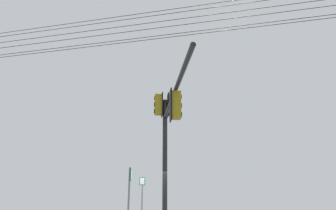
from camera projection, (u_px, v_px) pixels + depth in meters
signal_mast_assembly at (168, 124)px, 11.65m from camera, size 6.28×2.18×5.87m
route_sign_primary at (129, 195)px, 10.84m from camera, size 0.29×0.12×2.55m
route_sign_secondary at (142, 200)px, 13.21m from camera, size 0.10×0.27×2.44m
overhead_wire_span at (141, 27)px, 14.59m from camera, size 2.24×26.61×1.69m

